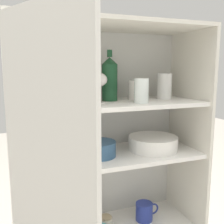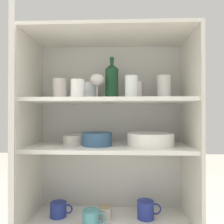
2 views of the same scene
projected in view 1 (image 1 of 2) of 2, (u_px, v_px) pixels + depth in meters
cupboard_back_panel at (100, 156)px, 1.47m from camera, size 0.91×0.02×1.34m
cupboard_side_left at (15, 180)px, 1.15m from camera, size 0.02×0.38×1.34m
cupboard_side_right at (186, 157)px, 1.46m from camera, size 0.02×0.38×1.34m
cupboard_top_panel at (111, 25)px, 1.19m from camera, size 0.91×0.38×0.02m
shelf_board_middle at (111, 156)px, 1.29m from camera, size 0.88×0.35×0.02m
shelf_board_upper at (111, 104)px, 1.25m from camera, size 0.88×0.35×0.02m
tumbler_glass_0 at (141, 91)px, 1.21m from camera, size 0.07×0.07×0.11m
tumbler_glass_1 at (48, 91)px, 1.18m from camera, size 0.08×0.08×0.12m
tumbler_glass_2 at (84, 91)px, 1.27m from camera, size 0.08×0.08×0.10m
tumbler_glass_3 at (136, 90)px, 1.33m from camera, size 0.08×0.08×0.10m
tumbler_glass_4 at (86, 96)px, 1.08m from camera, size 0.07×0.07×0.09m
tumbler_glass_5 at (164, 86)px, 1.37m from camera, size 0.08×0.08×0.13m
wine_glass_0 at (99, 81)px, 1.20m from camera, size 0.08×0.08×0.14m
wine_bottle at (110, 79)px, 1.29m from camera, size 0.08×0.08×0.25m
plate_stack_white at (153, 143)px, 1.35m from camera, size 0.25×0.25×0.07m
mixing_bowl_large at (99, 148)px, 1.26m from camera, size 0.17×0.17×0.07m
serving_bowl_small at (67, 149)px, 1.28m from camera, size 0.14×0.14×0.05m
coffee_mug_primary at (145, 211)px, 1.45m from camera, size 0.14×0.09×0.10m
storage_jar at (106, 223)px, 1.36m from camera, size 0.07×0.07×0.07m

